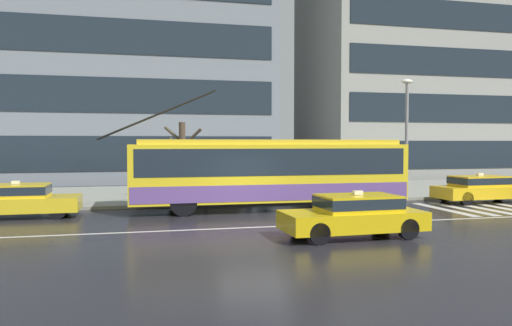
{
  "coord_description": "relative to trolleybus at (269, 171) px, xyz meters",
  "views": [
    {
      "loc": [
        -4.08,
        -17.37,
        2.84
      ],
      "look_at": [
        0.8,
        2.93,
        1.98
      ],
      "focal_mm": 35.15,
      "sensor_mm": 36.0,
      "label": 1
    }
  ],
  "objects": [
    {
      "name": "crosswalk_stripe_edge_near",
      "position": [
        7.18,
        -1.71,
        -1.62
      ],
      "size": [
        0.44,
        4.4,
        0.01
      ],
      "primitive_type": "cube",
      "color": "beige",
      "rests_on": "ground_plane"
    },
    {
      "name": "trolleybus",
      "position": [
        0.0,
        0.0,
        0.0
      ],
      "size": [
        12.74,
        2.63,
        4.97
      ],
      "color": "yellow",
      "rests_on": "ground_plane"
    },
    {
      "name": "office_tower_corner_right",
      "position": [
        19.64,
        18.51,
        12.6
      ],
      "size": [
        21.98,
        11.24,
        28.44
      ],
      "color": "#9A9A92",
      "rests_on": "ground_plane"
    },
    {
      "name": "sidewalk_slab",
      "position": [
        -1.4,
        6.6,
        -1.56
      ],
      "size": [
        80.0,
        10.0,
        0.14
      ],
      "primitive_type": "cube",
      "color": "gray",
      "rests_on": "ground_plane"
    },
    {
      "name": "street_tree_bare",
      "position": [
        -3.39,
        3.18,
        0.51
      ],
      "size": [
        1.7,
        1.74,
        3.64
      ],
      "color": "#4E3E31",
      "rests_on": "sidewalk_slab"
    },
    {
      "name": "ground_plane",
      "position": [
        -1.4,
        -3.02,
        -1.63
      ],
      "size": [
        160.0,
        160.0,
        0.0
      ],
      "primitive_type": "plane",
      "color": "#222128"
    },
    {
      "name": "street_lamp",
      "position": [
        7.63,
        2.09,
        2.02
      ],
      "size": [
        0.6,
        0.32,
        5.84
      ],
      "color": "gray",
      "rests_on": "sidewalk_slab"
    },
    {
      "name": "pedestrian_at_shelter",
      "position": [
        2.97,
        3.18,
        -0.51
      ],
      "size": [
        0.44,
        0.44,
        1.65
      ],
      "color": "black",
      "rests_on": "sidewalk_slab"
    },
    {
      "name": "crosswalk_stripe_inner_b",
      "position": [
        9.88,
        -1.71,
        -1.62
      ],
      "size": [
        0.44,
        4.4,
        0.01
      ],
      "primitive_type": "cube",
      "color": "beige",
      "rests_on": "ground_plane"
    },
    {
      "name": "pedestrian_approaching_curb",
      "position": [
        -0.15,
        3.65,
        0.04
      ],
      "size": [
        1.25,
        1.25,
        1.97
      ],
      "color": "#2D3855",
      "rests_on": "sidewalk_slab"
    },
    {
      "name": "crosswalk_stripe_center",
      "position": [
        8.98,
        -1.71,
        -1.62
      ],
      "size": [
        0.44,
        4.4,
        0.01
      ],
      "primitive_type": "cube",
      "color": "beige",
      "rests_on": "ground_plane"
    },
    {
      "name": "lane_centre_line",
      "position": [
        -1.4,
        -4.22,
        -1.62
      ],
      "size": [
        72.0,
        0.14,
        0.01
      ],
      "primitive_type": "cube",
      "color": "silver",
      "rests_on": "ground_plane"
    },
    {
      "name": "crosswalk_stripe_inner_a",
      "position": [
        8.08,
        -1.71,
        -1.62
      ],
      "size": [
        0.44,
        4.4,
        0.01
      ],
      "primitive_type": "cube",
      "color": "beige",
      "rests_on": "ground_plane"
    },
    {
      "name": "taxi_oncoming_near",
      "position": [
        0.88,
        -6.56,
        -0.93
      ],
      "size": [
        4.3,
        1.92,
        1.39
      ],
      "color": "yellow",
      "rests_on": "ground_plane"
    },
    {
      "name": "pedestrian_waiting_by_pole",
      "position": [
        -2.31,
        2.79,
        0.22
      ],
      "size": [
        1.56,
        1.56,
        2.07
      ],
      "color": "navy",
      "rests_on": "sidewalk_slab"
    },
    {
      "name": "taxi_queued_behind_bus",
      "position": [
        -9.8,
        0.03,
        -0.93
      ],
      "size": [
        4.26,
        1.8,
        1.39
      ],
      "color": "yellow",
      "rests_on": "ground_plane"
    },
    {
      "name": "taxi_ahead_of_bus",
      "position": [
        10.4,
        0.04,
        -0.92
      ],
      "size": [
        4.68,
        1.91,
        1.39
      ],
      "color": "yellow",
      "rests_on": "ground_plane"
    },
    {
      "name": "pedestrian_walking_past",
      "position": [
        -3.13,
        4.67,
        0.12
      ],
      "size": [
        1.22,
        1.22,
        1.95
      ],
      "color": "navy",
      "rests_on": "sidewalk_slab"
    },
    {
      "name": "bus_shelter",
      "position": [
        -1.33,
        3.86,
        0.38
      ],
      "size": [
        4.07,
        1.87,
        2.44
      ],
      "color": "gray",
      "rests_on": "sidewalk_slab"
    }
  ]
}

